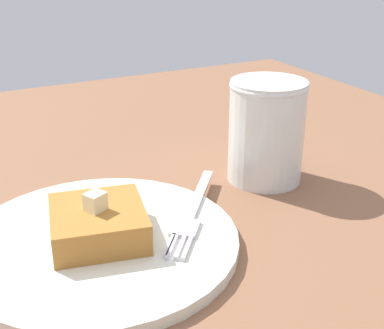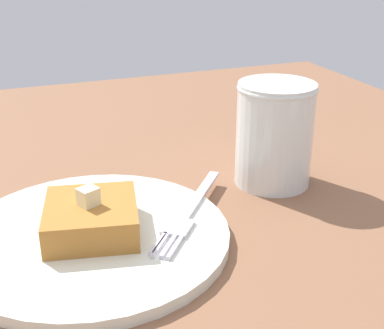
% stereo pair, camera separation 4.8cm
% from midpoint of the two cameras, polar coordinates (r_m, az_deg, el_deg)
% --- Properties ---
extents(table_surface, '(0.98, 0.98, 0.03)m').
position_cam_midpoint_polar(table_surface, '(0.49, -8.57, -7.49)').
color(table_surface, brown).
rests_on(table_surface, ground).
extents(plate, '(0.23, 0.23, 0.01)m').
position_cam_midpoint_polar(plate, '(0.45, -12.88, -8.16)').
color(plate, silver).
rests_on(plate, table_surface).
extents(toast_slice_center, '(0.09, 0.09, 0.03)m').
position_cam_midpoint_polar(toast_slice_center, '(0.44, -13.09, -6.21)').
color(toast_slice_center, '#A86D2D').
rests_on(toast_slice_center, plate).
extents(butter_pat_primary, '(0.02, 0.02, 0.01)m').
position_cam_midpoint_polar(butter_pat_primary, '(0.43, -13.45, -3.95)').
color(butter_pat_primary, beige).
rests_on(butter_pat_primary, toast_slice_center).
extents(fork, '(0.11, 0.13, 0.00)m').
position_cam_midpoint_polar(fork, '(0.47, -3.11, -5.44)').
color(fork, silver).
rests_on(fork, plate).
extents(syrup_jar, '(0.08, 0.08, 0.10)m').
position_cam_midpoint_polar(syrup_jar, '(0.54, 5.41, 3.01)').
color(syrup_jar, '#49220C').
rests_on(syrup_jar, table_surface).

